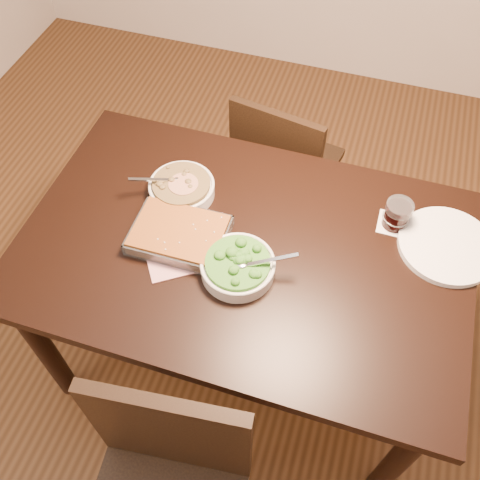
# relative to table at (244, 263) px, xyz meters

# --- Properties ---
(ground) EXTENTS (4.00, 4.00, 0.00)m
(ground) POSITION_rel_table_xyz_m (0.00, 0.00, -0.65)
(ground) COLOR #402612
(ground) RESTS_ON ground
(table) EXTENTS (1.40, 0.90, 0.75)m
(table) POSITION_rel_table_xyz_m (0.00, 0.00, 0.00)
(table) COLOR black
(table) RESTS_ON ground
(magazine_a) EXTENTS (0.34, 0.32, 0.01)m
(magazine_a) POSITION_rel_table_xyz_m (-0.16, -0.06, 0.10)
(magazine_a) COLOR #B1324A
(magazine_a) RESTS_ON table
(coaster) EXTENTS (0.10, 0.10, 0.00)m
(coaster) POSITION_rel_table_xyz_m (0.43, 0.23, 0.10)
(coaster) COLOR white
(coaster) RESTS_ON table
(stew_bowl) EXTENTS (0.23, 0.22, 0.08)m
(stew_bowl) POSITION_rel_table_xyz_m (-0.26, 0.14, 0.13)
(stew_bowl) COLOR silver
(stew_bowl) RESTS_ON table
(broccoli_bowl) EXTENTS (0.25, 0.22, 0.09)m
(broccoli_bowl) POSITION_rel_table_xyz_m (0.01, -0.10, 0.13)
(broccoli_bowl) COLOR silver
(broccoli_bowl) RESTS_ON table
(baking_dish) EXTENTS (0.29, 0.22, 0.05)m
(baking_dish) POSITION_rel_table_xyz_m (-0.20, -0.04, 0.12)
(baking_dish) COLOR silver
(baking_dish) RESTS_ON table
(wine_tumbler) EXTENTS (0.09, 0.09, 0.10)m
(wine_tumbler) POSITION_rel_table_xyz_m (0.43, 0.23, 0.15)
(wine_tumbler) COLOR black
(wine_tumbler) RESTS_ON coaster
(dinner_plate) EXTENTS (0.30, 0.30, 0.02)m
(dinner_plate) POSITION_rel_table_xyz_m (0.60, 0.18, 0.11)
(dinner_plate) COLOR white
(dinner_plate) RESTS_ON table
(chair_far) EXTENTS (0.44, 0.44, 0.82)m
(chair_far) POSITION_rel_table_xyz_m (-0.03, 0.65, -0.20)
(chair_far) COLOR black
(chair_far) RESTS_ON ground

